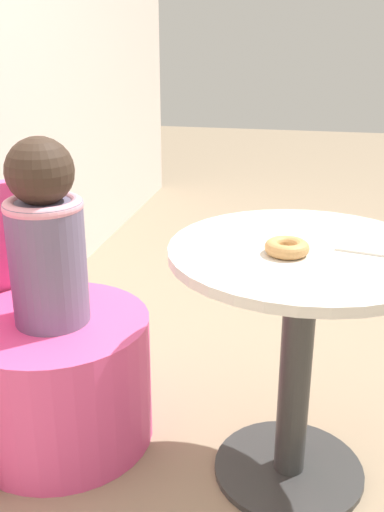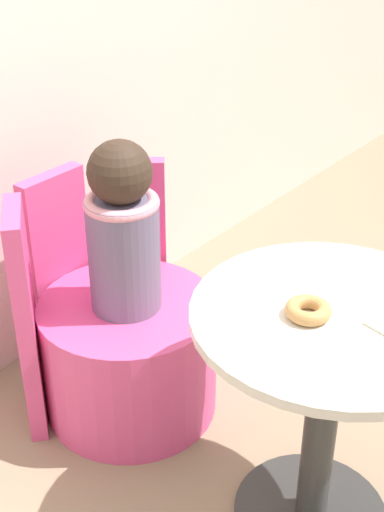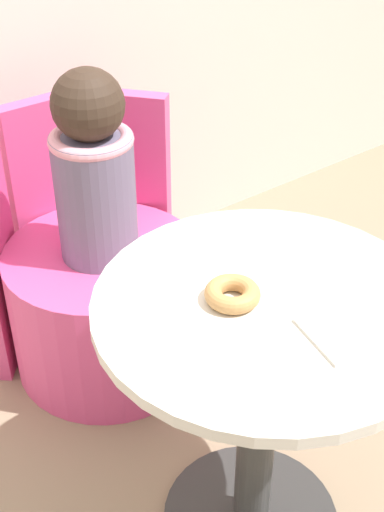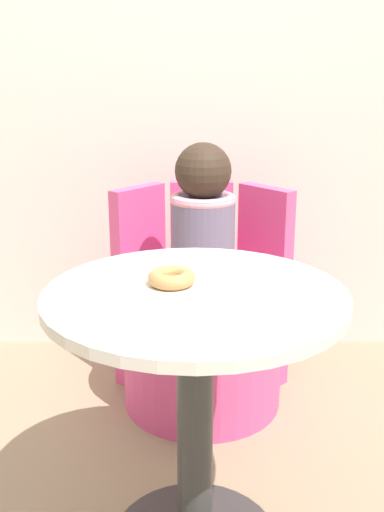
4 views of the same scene
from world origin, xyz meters
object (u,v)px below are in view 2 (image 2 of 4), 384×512
(tub_chair, at_px, (130,356))
(round_table, at_px, (327,380))
(child_figure, at_px, (123,230))
(donut, at_px, (308,310))

(tub_chair, bearing_deg, round_table, -92.10)
(child_figure, height_order, donut, child_figure)
(child_figure, bearing_deg, round_table, -92.10)
(round_table, height_order, child_figure, child_figure)
(tub_chair, distance_m, donut, 0.81)
(round_table, relative_size, child_figure, 1.29)
(round_table, height_order, tub_chair, round_table)
(tub_chair, height_order, donut, donut)
(child_figure, relative_size, donut, 4.96)
(tub_chair, relative_size, donut, 5.20)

